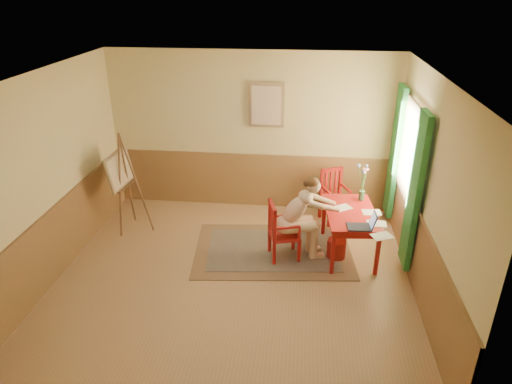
# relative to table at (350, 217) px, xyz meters

# --- Properties ---
(room) EXTENTS (5.04, 4.54, 2.84)m
(room) POSITION_rel_table_xyz_m (-1.64, -0.73, 0.77)
(room) COLOR tan
(room) RESTS_ON ground
(wainscot) EXTENTS (5.00, 4.50, 1.00)m
(wainscot) POSITION_rel_table_xyz_m (-1.64, 0.07, -0.13)
(wainscot) COLOR olive
(wainscot) RESTS_ON room
(window) EXTENTS (0.12, 2.01, 2.20)m
(window) POSITION_rel_table_xyz_m (0.78, 0.37, 0.71)
(window) COLOR white
(window) RESTS_ON room
(wall_portrait) EXTENTS (0.60, 0.05, 0.76)m
(wall_portrait) POSITION_rel_table_xyz_m (-1.39, 1.48, 1.27)
(wall_portrait) COLOR #9A7B58
(wall_portrait) RESTS_ON room
(rug) EXTENTS (2.55, 1.83, 0.02)m
(rug) POSITION_rel_table_xyz_m (-1.14, -0.05, -0.62)
(rug) COLOR #8C7251
(rug) RESTS_ON room
(table) EXTENTS (0.82, 1.26, 0.72)m
(table) POSITION_rel_table_xyz_m (0.00, 0.00, 0.00)
(table) COLOR red
(table) RESTS_ON room
(chair_left) EXTENTS (0.51, 0.50, 0.91)m
(chair_left) POSITION_rel_table_xyz_m (-1.01, -0.23, -0.17)
(chair_left) COLOR red
(chair_left) RESTS_ON room
(chair_back) EXTENTS (0.54, 0.55, 0.91)m
(chair_back) POSITION_rel_table_xyz_m (-0.18, 1.07, -0.17)
(chair_back) COLOR red
(chair_back) RESTS_ON room
(figure) EXTENTS (1.00, 0.56, 1.30)m
(figure) POSITION_rel_table_xyz_m (-0.74, -0.18, 0.08)
(figure) COLOR beige
(figure) RESTS_ON room
(laptop) EXTENTS (0.40, 0.25, 0.23)m
(laptop) POSITION_rel_table_xyz_m (0.13, -0.48, 0.14)
(laptop) COLOR #1E2338
(laptop) RESTS_ON table
(papers) EXTENTS (0.80, 1.08, 0.00)m
(papers) POSITION_rel_table_xyz_m (0.22, -0.23, 0.09)
(papers) COLOR white
(papers) RESTS_ON table
(vase) EXTENTS (0.20, 0.29, 0.57)m
(vase) POSITION_rel_table_xyz_m (0.19, 0.43, 0.35)
(vase) COLOR #3F724C
(vase) RESTS_ON table
(wastebasket) EXTENTS (0.34, 0.34, 0.30)m
(wastebasket) POSITION_rel_table_xyz_m (-0.18, -0.14, -0.48)
(wastebasket) COLOR #B52B25
(wastebasket) RESTS_ON room
(easel) EXTENTS (0.59, 0.75, 1.69)m
(easel) POSITION_rel_table_xyz_m (-3.62, 0.40, 0.37)
(easel) COLOR brown
(easel) RESTS_ON room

